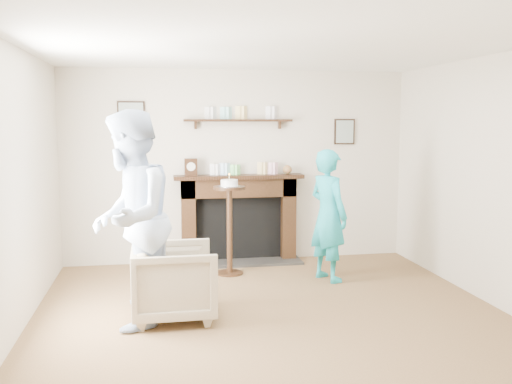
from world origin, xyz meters
The scene contains 6 objects.
ground centered at (0.00, 0.00, 0.00)m, with size 5.00×5.00×0.00m, color brown.
room_shell centered at (0.00, 0.69, 1.62)m, with size 4.54×5.02×2.52m.
armchair centered at (-0.91, 0.35, 0.00)m, with size 0.75×0.77×0.70m, color #BCAE8B.
man centered at (-1.30, 0.24, 0.00)m, with size 0.95×0.74×1.95m, color silver.
woman centered at (0.89, 1.36, 0.00)m, with size 0.56×0.37×1.53m, color teal.
pedestal_table centered at (-0.20, 1.80, 0.75)m, with size 0.38×0.38×1.23m.
Camera 1 is at (-1.06, -4.89, 1.84)m, focal length 40.00 mm.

